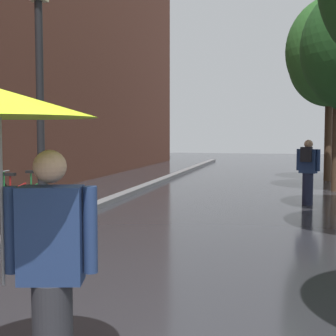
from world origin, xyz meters
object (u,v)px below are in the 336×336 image
(street_tree_4, at_px, (330,61))
(street_lamp_post, at_px, (40,91))
(couple_under_umbrella, at_px, (1,188))
(parked_bicycle_5, at_px, (1,201))
(pedestrian_walking_midground, at_px, (308,170))
(parked_bicycle_6, at_px, (23,197))

(street_tree_4, relative_size, street_lamp_post, 1.48)
(street_tree_4, relative_size, couple_under_umbrella, 2.97)
(parked_bicycle_5, xyz_separation_m, street_lamp_post, (1.92, -1.90, 2.04))
(street_tree_4, xyz_separation_m, couple_under_umbrella, (-3.31, -16.16, -2.96))
(parked_bicycle_5, bearing_deg, pedestrian_walking_midground, 29.72)
(couple_under_umbrella, bearing_deg, parked_bicycle_6, 119.02)
(parked_bicycle_5, distance_m, parked_bicycle_6, 0.70)
(street_tree_4, distance_m, street_lamp_post, 13.17)
(couple_under_umbrella, distance_m, pedestrian_walking_midground, 9.99)
(street_tree_4, height_order, pedestrian_walking_midground, street_tree_4)
(couple_under_umbrella, bearing_deg, parked_bicycle_5, 122.26)
(parked_bicycle_5, bearing_deg, parked_bicycle_6, 83.13)
(parked_bicycle_5, height_order, couple_under_umbrella, couple_under_umbrella)
(pedestrian_walking_midground, bearing_deg, couple_under_umbrella, -103.43)
(parked_bicycle_6, relative_size, pedestrian_walking_midground, 0.70)
(street_tree_4, relative_size, parked_bicycle_6, 5.42)
(street_lamp_post, distance_m, pedestrian_walking_midground, 7.10)
(parked_bicycle_6, height_order, couple_under_umbrella, couple_under_umbrella)
(pedestrian_walking_midground, bearing_deg, street_lamp_post, -128.26)
(street_lamp_post, bearing_deg, street_tree_4, 66.06)
(parked_bicycle_5, xyz_separation_m, couple_under_umbrella, (3.89, -6.16, 1.05))
(street_tree_4, relative_size, parked_bicycle_5, 5.31)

